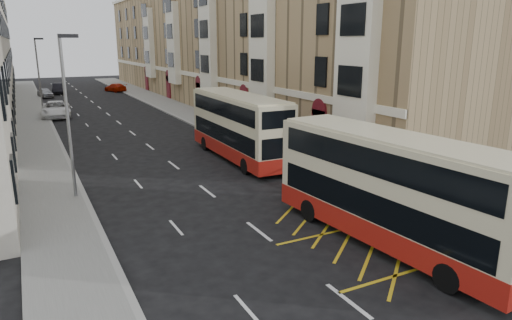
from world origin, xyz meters
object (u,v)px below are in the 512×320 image
car_dark (59,89)px  pedestrian_near (445,205)px  car_silver (45,93)px  white_van (56,109)px  street_lamp_far (39,72)px  double_decker_rear (239,127)px  pedestrian_far (405,186)px  street_lamp_near (68,108)px  bus_shelter (489,184)px  car_red (115,88)px  double_decker_front (391,190)px  pedestrian_mid (384,181)px

car_dark → pedestrian_near: bearing=-72.6°
car_silver → white_van: bearing=-101.3°
street_lamp_far → white_van: bearing=-55.2°
double_decker_rear → pedestrian_far: bearing=-72.9°
street_lamp_near → street_lamp_far: (0.00, 30.00, 0.00)m
double_decker_rear → car_dark: bearing=99.7°
street_lamp_near → bus_shelter: bearing=-40.1°
street_lamp_near → car_red: (11.55, 51.43, -3.98)m
car_silver → double_decker_front: bearing=-92.5°
pedestrian_near → double_decker_front: bearing=-11.5°
double_decker_rear → white_van: 26.71m
double_decker_front → street_lamp_far: bearing=99.3°
street_lamp_far → pedestrian_far: bearing=-69.6°
double_decker_front → double_decker_rear: bearing=83.5°
pedestrian_near → pedestrian_mid: bearing=-109.3°
bus_shelter → pedestrian_near: bearing=131.6°
bus_shelter → street_lamp_far: 44.94m
bus_shelter → pedestrian_mid: bearing=97.9°
pedestrian_mid → pedestrian_far: pedestrian_far is taller
pedestrian_mid → car_red: (-2.42, 58.61, -0.27)m
white_van → double_decker_rear: bearing=-65.0°
pedestrian_far → car_silver: pedestrian_far is taller
street_lamp_near → pedestrian_near: 18.04m
car_dark → car_silver: bearing=-107.7°
bus_shelter → double_decker_front: 4.47m
pedestrian_mid → white_van: (-12.82, 35.53, -0.08)m
pedestrian_mid → car_silver: size_ratio=0.40×
double_decker_rear → car_silver: (-9.65, 44.34, -1.58)m
pedestrian_far → car_dark: 61.64m
bus_shelter → white_van: 42.95m
car_silver → car_dark: bearing=52.9°
double_decker_front → pedestrian_far: size_ratio=7.06×
street_lamp_far → car_silver: size_ratio=2.05×
car_dark → bus_shelter: bearing=-71.9°
car_silver → street_lamp_far: bearing=-105.0°
pedestrian_near → pedestrian_far: 2.93m
street_lamp_far → car_red: (11.55, 21.43, -3.98)m
street_lamp_near → pedestrian_near: street_lamp_near is taller
pedestrian_near → car_dark: pedestrian_near is taller
street_lamp_near → pedestrian_mid: street_lamp_near is taller
pedestrian_mid → white_van: 37.77m
double_decker_front → car_silver: bearing=94.1°
street_lamp_near → double_decker_front: (10.33, -11.42, -2.39)m
street_lamp_far → white_van: street_lamp_far is taller
street_lamp_near → pedestrian_near: bearing=-39.4°
street_lamp_far → bus_shelter: bearing=-70.9°
white_van → car_silver: white_van is taller
pedestrian_mid → car_red: pedestrian_mid is taller
double_decker_front → pedestrian_far: (3.90, 3.07, -1.30)m
bus_shelter → car_silver: bearing=102.7°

